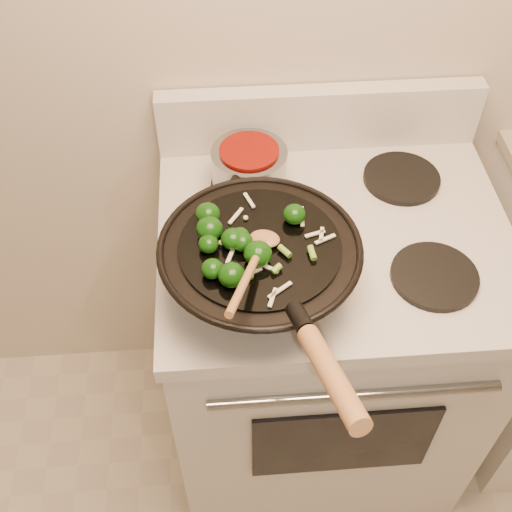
{
  "coord_description": "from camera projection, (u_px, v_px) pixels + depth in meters",
  "views": [
    {
      "loc": [
        -0.28,
        0.22,
        1.94
      ],
      "look_at": [
        -0.22,
        1.02,
        1.03
      ],
      "focal_mm": 45.0,
      "sensor_mm": 36.0,
      "label": 1
    }
  ],
  "objects": [
    {
      "name": "stove",
      "position": [
        320.0,
        343.0,
        1.75
      ],
      "size": [
        0.78,
        0.67,
        1.08
      ],
      "color": "silver",
      "rests_on": "ground"
    },
    {
      "name": "wok",
      "position": [
        261.0,
        265.0,
        1.24
      ],
      "size": [
        0.39,
        0.64,
        0.25
      ],
      "color": "black",
      "rests_on": "stove"
    },
    {
      "name": "stirfry",
      "position": [
        236.0,
        242.0,
        1.18
      ],
      "size": [
        0.26,
        0.29,
        0.05
      ],
      "color": "#0D3808",
      "rests_on": "wok"
    },
    {
      "name": "wooden_spoon",
      "position": [
        256.0,
        258.0,
        1.14
      ],
      "size": [
        0.12,
        0.26,
        0.09
      ],
      "color": "#9E6B3E",
      "rests_on": "wok"
    },
    {
      "name": "saucepan",
      "position": [
        249.0,
        168.0,
        1.45
      ],
      "size": [
        0.17,
        0.27,
        0.1
      ],
      "color": "gray",
      "rests_on": "stove"
    }
  ]
}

